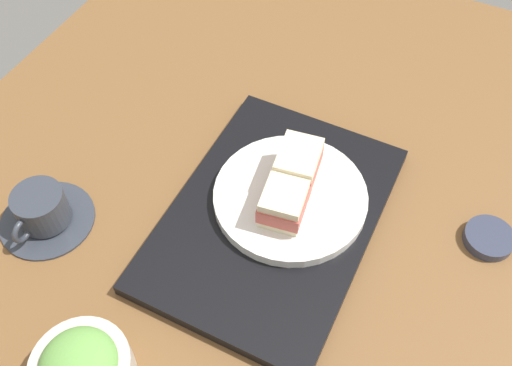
% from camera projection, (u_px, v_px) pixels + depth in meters
% --- Properties ---
extents(ground_plane, '(1.40, 1.00, 0.03)m').
position_uv_depth(ground_plane, '(221.00, 218.00, 0.89)').
color(ground_plane, brown).
extents(serving_tray, '(0.41, 0.29, 0.02)m').
position_uv_depth(serving_tray, '(273.00, 217.00, 0.86)').
color(serving_tray, black).
rests_on(serving_tray, ground_plane).
extents(sandwich_plate, '(0.23, 0.23, 0.02)m').
position_uv_depth(sandwich_plate, '(290.00, 197.00, 0.86)').
color(sandwich_plate, silver).
rests_on(sandwich_plate, serving_tray).
extents(sandwich_near, '(0.09, 0.07, 0.05)m').
position_uv_depth(sandwich_near, '(285.00, 201.00, 0.81)').
color(sandwich_near, beige).
rests_on(sandwich_near, sandwich_plate).
extents(sandwich_far, '(0.08, 0.07, 0.06)m').
position_uv_depth(sandwich_far, '(298.00, 165.00, 0.85)').
color(sandwich_far, beige).
rests_on(sandwich_far, sandwich_plate).
extents(coffee_cup, '(0.14, 0.14, 0.06)m').
position_uv_depth(coffee_cup, '(43.00, 211.00, 0.85)').
color(coffee_cup, '#333842').
rests_on(coffee_cup, ground_plane).
extents(small_sauce_dish, '(0.07, 0.07, 0.02)m').
position_uv_depth(small_sauce_dish, '(489.00, 238.00, 0.84)').
color(small_sauce_dish, '#33384C').
rests_on(small_sauce_dish, ground_plane).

